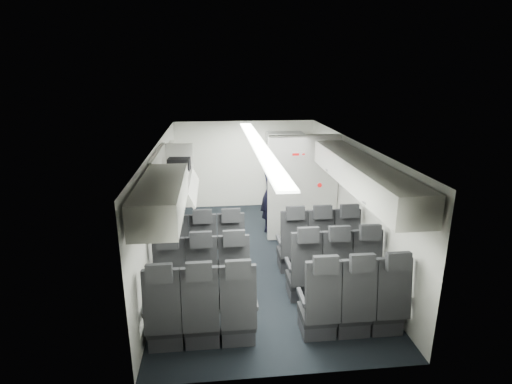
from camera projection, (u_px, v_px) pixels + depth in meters
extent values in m
cube|color=black|center=(258.00, 258.00, 7.39)|extent=(3.40, 6.00, 0.01)
cube|color=white|center=(259.00, 143.00, 6.76)|extent=(3.40, 6.00, 0.01)
cube|color=silver|center=(245.00, 164.00, 9.93)|extent=(3.40, 0.01, 2.15)
cube|color=silver|center=(290.00, 292.00, 4.22)|extent=(3.40, 0.01, 2.15)
cube|color=silver|center=(161.00, 206.00, 6.90)|extent=(0.01, 6.00, 2.15)
cube|color=silver|center=(351.00, 199.00, 7.25)|extent=(0.01, 6.00, 2.15)
cube|color=white|center=(258.00, 145.00, 6.77)|extent=(0.25, 5.52, 0.03)
cube|color=#222325|center=(178.00, 259.00, 6.74)|extent=(0.44, 0.46, 0.12)
cube|color=#2D2D33|center=(178.00, 268.00, 6.78)|extent=(0.42, 0.42, 0.22)
cube|color=#222325|center=(175.00, 240.00, 6.40)|extent=(0.44, 0.20, 0.80)
cube|color=#222325|center=(173.00, 218.00, 6.23)|extent=(0.30, 0.12, 0.23)
cube|color=#2D2D33|center=(163.00, 245.00, 6.60)|extent=(0.05, 0.40, 0.06)
cube|color=#2D2D33|center=(190.00, 244.00, 6.65)|extent=(0.05, 0.40, 0.06)
cube|color=#222325|center=(205.00, 258.00, 6.78)|extent=(0.44, 0.46, 0.12)
cube|color=#2D2D33|center=(205.00, 266.00, 6.83)|extent=(0.42, 0.42, 0.22)
cube|color=#222325|center=(203.00, 239.00, 6.44)|extent=(0.44, 0.20, 0.80)
cube|color=#222325|center=(202.00, 216.00, 6.28)|extent=(0.30, 0.12, 0.23)
cube|color=#2D2D33|center=(191.00, 244.00, 6.65)|extent=(0.05, 0.40, 0.06)
cube|color=#2D2D33|center=(217.00, 243.00, 6.70)|extent=(0.05, 0.40, 0.06)
cube|color=#222325|center=(231.00, 256.00, 6.83)|extent=(0.44, 0.46, 0.12)
cube|color=#2D2D33|center=(231.00, 265.00, 6.88)|extent=(0.42, 0.42, 0.22)
cube|color=#222325|center=(231.00, 237.00, 6.49)|extent=(0.44, 0.20, 0.80)
cube|color=#222325|center=(231.00, 215.00, 6.32)|extent=(0.30, 0.12, 0.23)
cube|color=#2D2D33|center=(218.00, 243.00, 6.70)|extent=(0.05, 0.40, 0.06)
cube|color=#2D2D33|center=(244.00, 242.00, 6.74)|extent=(0.05, 0.40, 0.06)
cube|color=#222325|center=(291.00, 254.00, 6.93)|extent=(0.44, 0.46, 0.12)
cube|color=#2D2D33|center=(291.00, 262.00, 6.98)|extent=(0.42, 0.42, 0.22)
cube|color=#222325|center=(294.00, 235.00, 6.59)|extent=(0.44, 0.20, 0.80)
cube|color=#222325|center=(295.00, 213.00, 6.43)|extent=(0.30, 0.12, 0.23)
cube|color=#2D2D33|center=(279.00, 240.00, 6.80)|extent=(0.05, 0.40, 0.06)
cube|color=#2D2D33|center=(304.00, 239.00, 6.85)|extent=(0.05, 0.40, 0.06)
cube|color=#222325|center=(316.00, 252.00, 6.98)|extent=(0.44, 0.46, 0.12)
cube|color=#2D2D33|center=(316.00, 261.00, 7.03)|extent=(0.42, 0.42, 0.22)
cube|color=#222325|center=(321.00, 234.00, 6.64)|extent=(0.44, 0.20, 0.80)
cube|color=#222325|center=(323.00, 212.00, 6.47)|extent=(0.30, 0.12, 0.23)
cube|color=#2D2D33|center=(305.00, 239.00, 6.85)|extent=(0.05, 0.40, 0.06)
cube|color=#2D2D33|center=(330.00, 238.00, 6.89)|extent=(0.05, 0.40, 0.06)
cube|color=#222325|center=(341.00, 251.00, 7.03)|extent=(0.44, 0.46, 0.12)
cube|color=#2D2D33|center=(341.00, 259.00, 7.07)|extent=(0.42, 0.42, 0.22)
cube|color=#222325|center=(347.00, 232.00, 6.69)|extent=(0.44, 0.20, 0.80)
cube|color=#222325|center=(350.00, 211.00, 6.52)|extent=(0.30, 0.12, 0.23)
cube|color=#2D2D33|center=(330.00, 238.00, 6.89)|extent=(0.05, 0.40, 0.06)
cube|color=#2D2D33|center=(355.00, 237.00, 6.94)|extent=(0.05, 0.40, 0.06)
cube|color=#222325|center=(173.00, 287.00, 5.88)|extent=(0.44, 0.46, 0.12)
cube|color=#2D2D33|center=(174.00, 296.00, 5.93)|extent=(0.42, 0.42, 0.22)
cube|color=#222325|center=(170.00, 266.00, 5.54)|extent=(0.44, 0.20, 0.80)
cube|color=#222325|center=(167.00, 241.00, 5.38)|extent=(0.30, 0.12, 0.23)
cube|color=#2D2D33|center=(156.00, 271.00, 5.75)|extent=(0.05, 0.40, 0.06)
cube|color=#2D2D33|center=(187.00, 270.00, 5.79)|extent=(0.05, 0.40, 0.06)
cube|color=#222325|center=(204.00, 285.00, 5.93)|extent=(0.44, 0.46, 0.12)
cube|color=#2D2D33|center=(204.00, 294.00, 5.97)|extent=(0.42, 0.42, 0.22)
cube|color=#222325|center=(202.00, 264.00, 5.59)|extent=(0.44, 0.20, 0.80)
cube|color=#222325|center=(201.00, 240.00, 5.42)|extent=(0.30, 0.12, 0.23)
cube|color=#2D2D33|center=(188.00, 270.00, 5.80)|extent=(0.05, 0.40, 0.06)
cube|color=#2D2D33|center=(218.00, 268.00, 5.84)|extent=(0.05, 0.40, 0.06)
cube|color=#222325|center=(234.00, 283.00, 5.97)|extent=(0.44, 0.46, 0.12)
cube|color=#2D2D33|center=(234.00, 293.00, 6.02)|extent=(0.42, 0.42, 0.22)
cube|color=#222325|center=(234.00, 263.00, 5.63)|extent=(0.44, 0.20, 0.80)
cube|color=#222325|center=(234.00, 238.00, 5.47)|extent=(0.30, 0.12, 0.23)
cube|color=#2D2D33|center=(219.00, 268.00, 5.84)|extent=(0.05, 0.40, 0.06)
cube|color=#2D2D33|center=(249.00, 267.00, 5.89)|extent=(0.05, 0.40, 0.06)
cube|color=#222325|center=(302.00, 279.00, 6.08)|extent=(0.44, 0.46, 0.12)
cube|color=#2D2D33|center=(302.00, 289.00, 6.13)|extent=(0.42, 0.42, 0.22)
cube|color=#222325|center=(306.00, 259.00, 5.74)|extent=(0.44, 0.20, 0.80)
cube|color=#222325|center=(308.00, 235.00, 5.57)|extent=(0.30, 0.12, 0.23)
cube|color=#2D2D33|center=(289.00, 265.00, 5.95)|extent=(0.05, 0.40, 0.06)
cube|color=#2D2D33|center=(317.00, 263.00, 5.99)|extent=(0.05, 0.40, 0.06)
cube|color=#222325|center=(331.00, 278.00, 6.13)|extent=(0.44, 0.46, 0.12)
cube|color=#2D2D33|center=(330.00, 287.00, 6.17)|extent=(0.42, 0.42, 0.22)
cube|color=#222325|center=(337.00, 258.00, 5.78)|extent=(0.44, 0.20, 0.80)
cube|color=#222325|center=(340.00, 234.00, 5.62)|extent=(0.30, 0.12, 0.23)
cube|color=#2D2D33|center=(318.00, 263.00, 5.99)|extent=(0.05, 0.40, 0.06)
cube|color=#2D2D33|center=(347.00, 262.00, 6.04)|extent=(0.05, 0.40, 0.06)
cube|color=#222325|center=(359.00, 276.00, 6.17)|extent=(0.44, 0.46, 0.12)
cube|color=#2D2D33|center=(358.00, 286.00, 6.22)|extent=(0.42, 0.42, 0.22)
cube|color=#222325|center=(367.00, 256.00, 5.83)|extent=(0.44, 0.20, 0.80)
cube|color=#222325|center=(370.00, 232.00, 5.66)|extent=(0.30, 0.12, 0.23)
cube|color=#2D2D33|center=(347.00, 262.00, 6.04)|extent=(0.05, 0.40, 0.06)
cube|color=#2D2D33|center=(375.00, 260.00, 6.08)|extent=(0.05, 0.40, 0.06)
cube|color=#222325|center=(166.00, 323.00, 5.03)|extent=(0.44, 0.46, 0.12)
cube|color=#2D2D33|center=(167.00, 334.00, 5.07)|extent=(0.42, 0.42, 0.22)
cube|color=#222325|center=(162.00, 302.00, 4.69)|extent=(0.44, 0.20, 0.80)
cube|color=#222325|center=(159.00, 273.00, 4.52)|extent=(0.30, 0.12, 0.23)
cube|color=#2D2D33|center=(146.00, 306.00, 4.89)|extent=(0.05, 0.40, 0.06)
cube|color=#2D2D33|center=(183.00, 304.00, 4.94)|extent=(0.05, 0.40, 0.06)
cube|color=#222325|center=(202.00, 321.00, 5.07)|extent=(0.44, 0.46, 0.12)
cube|color=#2D2D33|center=(203.00, 332.00, 5.12)|extent=(0.42, 0.42, 0.22)
cube|color=#222325|center=(200.00, 300.00, 4.73)|extent=(0.44, 0.20, 0.80)
cube|color=#222325|center=(199.00, 271.00, 4.57)|extent=(0.30, 0.12, 0.23)
cube|color=#2D2D33|center=(184.00, 304.00, 4.94)|extent=(0.05, 0.40, 0.06)
cube|color=#2D2D33|center=(219.00, 302.00, 4.98)|extent=(0.05, 0.40, 0.06)
cube|color=#222325|center=(238.00, 319.00, 5.12)|extent=(0.44, 0.46, 0.12)
cube|color=#2D2D33|center=(238.00, 329.00, 5.17)|extent=(0.42, 0.42, 0.22)
cube|color=#222325|center=(238.00, 297.00, 4.78)|extent=(0.44, 0.20, 0.80)
cube|color=#222325|center=(238.00, 269.00, 4.61)|extent=(0.30, 0.12, 0.23)
cube|color=#2D2D33|center=(220.00, 302.00, 4.99)|extent=(0.05, 0.40, 0.06)
cube|color=#2D2D33|center=(255.00, 300.00, 5.03)|extent=(0.05, 0.40, 0.06)
cube|color=#222325|center=(317.00, 314.00, 5.22)|extent=(0.44, 0.46, 0.12)
cube|color=#2D2D33|center=(316.00, 324.00, 5.27)|extent=(0.42, 0.42, 0.22)
cube|color=#222325|center=(323.00, 292.00, 4.88)|extent=(0.44, 0.20, 0.80)
cube|color=#222325|center=(326.00, 265.00, 4.72)|extent=(0.30, 0.12, 0.23)
cube|color=#2D2D33|center=(302.00, 297.00, 5.09)|extent=(0.05, 0.40, 0.06)
cube|color=#2D2D33|center=(335.00, 295.00, 5.14)|extent=(0.05, 0.40, 0.06)
cube|color=#222325|center=(350.00, 312.00, 5.27)|extent=(0.44, 0.46, 0.12)
cube|color=#2D2D33|center=(349.00, 322.00, 5.32)|extent=(0.42, 0.42, 0.22)
cube|color=#222325|center=(359.00, 290.00, 4.93)|extent=(0.44, 0.20, 0.80)
cube|color=#222325|center=(363.00, 263.00, 4.76)|extent=(0.30, 0.12, 0.23)
cube|color=#2D2D33|center=(336.00, 295.00, 5.14)|extent=(0.05, 0.40, 0.06)
cube|color=#2D2D33|center=(369.00, 293.00, 5.18)|extent=(0.05, 0.40, 0.06)
cube|color=#222325|center=(383.00, 310.00, 5.32)|extent=(0.44, 0.46, 0.12)
cube|color=#2D2D33|center=(382.00, 320.00, 5.36)|extent=(0.42, 0.42, 0.22)
cube|color=#222325|center=(393.00, 288.00, 4.97)|extent=(0.44, 0.20, 0.80)
cube|color=#222325|center=(399.00, 261.00, 4.81)|extent=(0.30, 0.12, 0.23)
cube|color=#2D2D33|center=(370.00, 293.00, 5.18)|extent=(0.05, 0.40, 0.06)
cube|color=#2D2D33|center=(402.00, 291.00, 5.23)|extent=(0.05, 0.40, 0.06)
cube|color=silver|center=(162.00, 197.00, 4.80)|extent=(0.52, 1.80, 0.40)
cylinder|color=slate|center=(183.00, 209.00, 4.87)|extent=(0.04, 0.10, 0.04)
cube|color=#9E9E93|center=(175.00, 176.00, 6.52)|extent=(0.52, 1.70, 0.04)
cube|color=silver|center=(158.00, 165.00, 6.44)|extent=(0.06, 1.70, 0.44)
cube|color=silver|center=(169.00, 178.00, 5.67)|extent=(0.52, 0.04, 0.40)
cube|color=silver|center=(179.00, 154.00, 7.25)|extent=(0.52, 0.04, 0.40)
cube|color=silver|center=(191.00, 182.00, 6.58)|extent=(0.21, 1.61, 0.38)
cube|color=silver|center=(385.00, 190.00, 5.08)|extent=(0.52, 1.80, 0.40)
cylinder|color=slate|center=(365.00, 203.00, 5.11)|extent=(0.04, 0.10, 0.04)
cube|color=silver|center=(342.00, 161.00, 6.75)|extent=(0.52, 1.70, 0.40)
cylinder|color=slate|center=(327.00, 170.00, 6.77)|extent=(0.04, 0.10, 0.04)
cube|color=silver|center=(303.00, 188.00, 7.93)|extent=(1.40, 0.12, 2.13)
cube|color=white|center=(298.00, 154.00, 7.64)|extent=(0.24, 0.01, 0.10)
cube|color=red|center=(296.00, 154.00, 7.63)|extent=(0.13, 0.01, 0.04)
cube|color=red|center=(303.00, 154.00, 7.64)|extent=(0.05, 0.01, 0.03)
cylinder|color=white|center=(320.00, 185.00, 7.88)|extent=(0.11, 0.01, 0.11)
cylinder|color=red|center=(320.00, 185.00, 7.87)|extent=(0.09, 0.01, 0.09)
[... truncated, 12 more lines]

